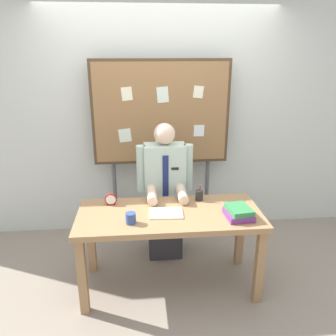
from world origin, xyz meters
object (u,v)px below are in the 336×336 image
at_px(book_stack, 239,212).
at_px(desk_clock, 111,200).
at_px(coffee_mug, 131,218).
at_px(pen_holder, 199,195).
at_px(open_notebook, 166,213).
at_px(person, 165,197).
at_px(bulletin_board, 161,115).
at_px(desk, 170,223).

bearing_deg(book_stack, desk_clock, 162.46).
height_order(coffee_mug, pen_holder, pen_holder).
bearing_deg(open_notebook, desk_clock, 154.91).
relative_size(book_stack, desk_clock, 2.35).
distance_m(person, desk_clock, 0.61).
bearing_deg(bulletin_board, desk, -90.00).
relative_size(bulletin_board, pen_holder, 12.36).
xyz_separation_m(book_stack, open_notebook, (-0.60, 0.12, -0.04)).
bearing_deg(pen_holder, person, 135.46).
xyz_separation_m(desk, person, (0.00, 0.52, 0.01)).
relative_size(coffee_mug, pen_holder, 0.56).
bearing_deg(book_stack, open_notebook, 169.00).
bearing_deg(bulletin_board, book_stack, -62.95).
bearing_deg(book_stack, person, 130.67).
bearing_deg(desk, coffee_mug, -154.53).
xyz_separation_m(person, book_stack, (0.56, -0.66, 0.13)).
relative_size(book_stack, pen_holder, 1.57).
xyz_separation_m(coffee_mug, pen_holder, (0.62, 0.38, 0.00)).
xyz_separation_m(person, pen_holder, (0.30, -0.29, 0.13)).
height_order(desk, bulletin_board, bulletin_board).
bearing_deg(pen_holder, coffee_mug, -148.36).
distance_m(book_stack, coffee_mug, 0.89).
relative_size(open_notebook, pen_holder, 1.77).
bearing_deg(bulletin_board, person, -89.99).
bearing_deg(open_notebook, person, 86.48).
bearing_deg(desk, bulletin_board, 90.00).
height_order(person, coffee_mug, person).
xyz_separation_m(desk, pen_holder, (0.30, 0.23, 0.15)).
distance_m(person, pen_holder, 0.44).
relative_size(desk_clock, coffee_mug, 1.19).
bearing_deg(desk_clock, open_notebook, -25.09).
relative_size(open_notebook, desk_clock, 2.65).
xyz_separation_m(desk_clock, pen_holder, (0.81, 0.02, 0.00)).
distance_m(book_stack, open_notebook, 0.61).
bearing_deg(pen_holder, desk, -142.34).
bearing_deg(bulletin_board, desk_clock, -123.77).
bearing_deg(bulletin_board, pen_holder, -68.16).
distance_m(bulletin_board, desk_clock, 1.11).
distance_m(desk, coffee_mug, 0.39).
bearing_deg(pen_holder, desk_clock, -178.23).
xyz_separation_m(open_notebook, pen_holder, (0.33, 0.25, 0.04)).
relative_size(open_notebook, coffee_mug, 3.14).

